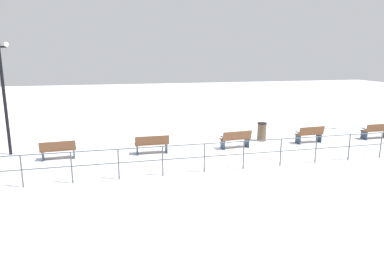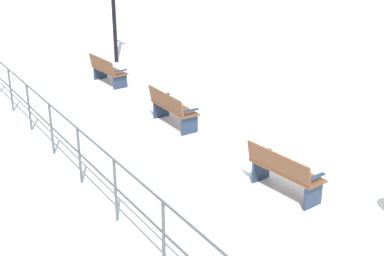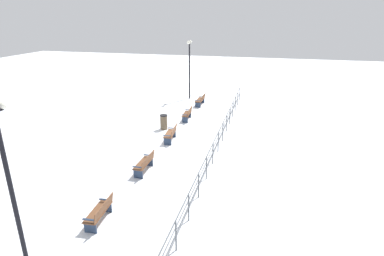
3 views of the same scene
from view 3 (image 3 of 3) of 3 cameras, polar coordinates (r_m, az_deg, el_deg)
The scene contains 10 objects.
ground_plane at distance 19.22m, azimuth -4.13°, elevation -2.32°, with size 80.00×80.00×0.00m, color white.
bench_nearest at distance 26.52m, azimuth 1.59°, elevation 5.09°, with size 0.56×1.67×0.87m.
bench_second at distance 22.73m, azimuth -0.78°, elevation 2.57°, with size 0.60×1.49×0.90m.
bench_third at distance 19.02m, azimuth -3.79°, elevation -1.03°, with size 0.69×1.55×0.90m.
bench_fourth at distance 15.51m, azimuth -8.47°, elevation -6.27°, with size 0.56×1.55×0.89m.
bench_fifth at distance 12.43m, azimuth -16.21°, elevation -14.27°, with size 0.65×1.51×0.85m.
lamppost_near at distance 28.19m, azimuth -0.46°, elevation 12.22°, with size 0.28×0.91×5.07m.
lamppost_middle at distance 10.40m, azimuth -30.30°, elevation -6.71°, with size 0.22×0.85×5.06m.
waterfront_railing at distance 18.26m, azimuth 5.17°, elevation -0.97°, with size 0.05×21.10×1.17m.
trash_bin at distance 21.03m, azimuth -5.09°, elevation 1.08°, with size 0.49×0.49×0.98m.
Camera 3 is at (-5.64, 16.88, 7.27)m, focal length 29.68 mm.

